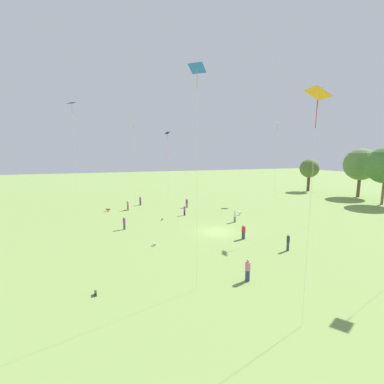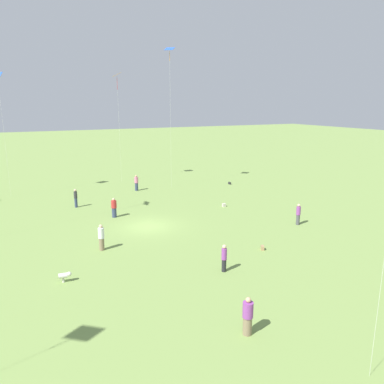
{
  "view_description": "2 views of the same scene",
  "coord_description": "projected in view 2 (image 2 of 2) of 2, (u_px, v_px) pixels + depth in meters",
  "views": [
    {
      "loc": [
        29.9,
        -14.02,
        10.21
      ],
      "look_at": [
        -0.37,
        -3.31,
        5.44
      ],
      "focal_mm": 24.0,
      "sensor_mm": 36.0,
      "label": 1
    },
    {
      "loc": [
        -27.99,
        9.82,
        9.91
      ],
      "look_at": [
        -7.28,
        -0.44,
        4.43
      ],
      "focal_mm": 35.0,
      "sensor_mm": 36.0,
      "label": 2
    }
  ],
  "objects": [
    {
      "name": "person_3",
      "position": [
        224.0,
        258.0,
        22.46
      ],
      "size": [
        0.46,
        0.46,
        1.71
      ],
      "rotation": [
        0.0,
        0.0,
        0.85
      ],
      "color": "#232328",
      "rests_on": "ground_plane"
    },
    {
      "name": "person_5",
      "position": [
        114.0,
        208.0,
        33.24
      ],
      "size": [
        0.65,
        0.65,
        1.77
      ],
      "rotation": [
        0.0,
        0.0,
        5.29
      ],
      "color": "#333D5B",
      "rests_on": "ground_plane"
    },
    {
      "name": "person_0",
      "position": [
        101.0,
        237.0,
        25.76
      ],
      "size": [
        0.42,
        0.42,
        1.85
      ],
      "rotation": [
        0.0,
        0.0,
        0.02
      ],
      "color": "#847056",
      "rests_on": "ground_plane"
    },
    {
      "name": "dog_0",
      "position": [
        65.0,
        276.0,
        21.23
      ],
      "size": [
        0.34,
        0.72,
        0.58
      ],
      "rotation": [
        0.0,
        0.0,
        3.05
      ],
      "color": "silver",
      "rests_on": "ground_plane"
    },
    {
      "name": "kite_7",
      "position": [
        170.0,
        55.0,
        41.98
      ],
      "size": [
        1.37,
        1.38,
        16.09
      ],
      "rotation": [
        0.0,
        0.0,
        3.22
      ],
      "color": "blue",
      "rests_on": "ground_plane"
    },
    {
      "name": "person_8",
      "position": [
        76.0,
        198.0,
        36.43
      ],
      "size": [
        0.46,
        0.46,
        1.83
      ],
      "rotation": [
        0.0,
        0.0,
        3.95
      ],
      "color": "#333D5B",
      "rests_on": "ground_plane"
    },
    {
      "name": "person_4",
      "position": [
        136.0,
        183.0,
        43.46
      ],
      "size": [
        0.54,
        0.54,
        1.84
      ],
      "rotation": [
        0.0,
        0.0,
        4.42
      ],
      "color": "#333D5B",
      "rests_on": "ground_plane"
    },
    {
      "name": "person_9",
      "position": [
        248.0,
        316.0,
        16.29
      ],
      "size": [
        0.64,
        0.64,
        1.79
      ],
      "rotation": [
        0.0,
        0.0,
        1.02
      ],
      "color": "#847056",
      "rests_on": "ground_plane"
    },
    {
      "name": "picnic_bag_1",
      "position": [
        230.0,
        183.0,
        47.03
      ],
      "size": [
        0.43,
        0.18,
        0.29
      ],
      "rotation": [
        0.0,
        0.0,
        0.04
      ],
      "color": "#262628",
      "rests_on": "ground_plane"
    },
    {
      "name": "kite_4",
      "position": [
        117.0,
        79.0,
        45.79
      ],
      "size": [
        1.19,
        1.1,
        13.6
      ],
      "rotation": [
        0.0,
        0.0,
        2.22
      ],
      "color": "orange",
      "rests_on": "ground_plane"
    },
    {
      "name": "picnic_bag_0",
      "position": [
        224.0,
        205.0,
        36.84
      ],
      "size": [
        0.27,
        0.34,
        0.31
      ],
      "rotation": [
        0.0,
        0.0,
        1.52
      ],
      "color": "beige",
      "rests_on": "ground_plane"
    },
    {
      "name": "ground_plane",
      "position": [
        148.0,
        226.0,
        30.93
      ],
      "size": [
        240.0,
        240.0,
        0.0
      ],
      "primitive_type": "plane",
      "color": "#7A994C"
    },
    {
      "name": "person_2",
      "position": [
        298.0,
        214.0,
        31.2
      ],
      "size": [
        0.46,
        0.46,
        1.8
      ],
      "rotation": [
        0.0,
        0.0,
        1.18
      ],
      "color": "#4C4C51",
      "rests_on": "ground_plane"
    },
    {
      "name": "picnic_bag_2",
      "position": [
        262.0,
        248.0,
        25.95
      ],
      "size": [
        0.43,
        0.37,
        0.3
      ],
      "rotation": [
        0.0,
        0.0,
        2.62
      ],
      "color": "#A58459",
      "rests_on": "ground_plane"
    }
  ]
}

